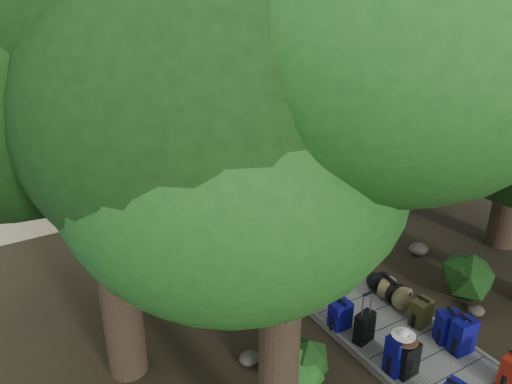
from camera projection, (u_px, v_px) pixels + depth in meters
ground at (310, 271)px, 11.69m from camera, size 120.00×120.00×0.00m
sand_beach at (115, 117)px, 24.31m from camera, size 40.00×22.00×0.02m
boardwalk at (286, 251)px, 12.45m from camera, size 2.00×12.00×0.12m
backpack_left_b at (407, 357)px, 8.40m from camera, size 0.40×0.29×0.70m
backpack_left_c at (399, 352)px, 8.46m from camera, size 0.45×0.33×0.79m
backpack_left_d at (340, 314)px, 9.54m from camera, size 0.40×0.29×0.61m
backpack_right_a at (512, 371)px, 8.11m from camera, size 0.42×0.32×0.70m
backpack_right_b at (463, 334)px, 8.90m from camera, size 0.43×0.31×0.74m
backpack_right_c at (448, 326)px, 9.16m from camera, size 0.48×0.41×0.69m
backpack_right_d at (421, 311)px, 9.62m from camera, size 0.44×0.34×0.61m
duffel_right_khaki at (395, 292)px, 10.36m from camera, size 0.58×0.70×0.40m
duffel_right_black at (388, 287)px, 10.53m from camera, size 0.55×0.72×0.41m
suitcase_on_boardwalk at (364, 327)px, 9.18m from camera, size 0.43×0.30×0.60m
lone_suitcase_on_sand at (186, 160)px, 17.76m from camera, size 0.43×0.33×0.59m
hat_brown at (406, 337)px, 8.24m from camera, size 0.43×0.43×0.13m
hat_white at (404, 332)px, 8.21m from camera, size 0.40×0.40×0.13m
kayak at (75, 163)px, 17.80m from camera, size 1.65×3.62×0.35m
sun_lounger at (223, 136)px, 20.48m from camera, size 0.65×1.72×0.54m
tree_right_c at (410, 32)px, 12.56m from camera, size 5.85×5.85×10.13m
tree_right_d at (370, 30)px, 15.48m from camera, size 5.26×5.26×9.64m
tree_right_e at (294, 49)px, 17.21m from camera, size 4.47×4.47×8.04m
tree_right_f at (304, 29)px, 20.01m from camera, size 4.90×4.90×8.74m
tree_left_a at (282, 231)px, 5.59m from camera, size 4.49×4.49×7.48m
tree_left_b at (95, 106)px, 6.91m from camera, size 5.23×5.23×9.42m
tree_left_c at (104, 106)px, 10.28m from camera, size 4.49×4.49×7.81m
tree_back_a at (85, 10)px, 20.87m from camera, size 5.83×5.83×10.09m
tree_back_b at (145, 21)px, 23.01m from camera, size 4.97×4.97×8.87m
tree_back_c at (207, 26)px, 24.25m from camera, size 4.56×4.56×8.21m
palm_right_a at (294, 61)px, 16.23m from camera, size 4.45×4.45×7.59m
palm_right_b at (264, 24)px, 20.98m from camera, size 4.65×4.65×8.98m
palm_right_c at (190, 38)px, 21.09m from camera, size 4.94×4.94×7.86m
palm_left_a at (35, 86)px, 13.54m from camera, size 4.53×4.53×7.21m
rock_left_b at (250, 358)px, 8.89m from camera, size 0.39×0.35×0.21m
rock_left_c at (237, 263)px, 11.75m from camera, size 0.53×0.47×0.29m
rock_left_d at (185, 239)px, 12.98m from camera, size 0.26×0.24×0.15m
rock_right_a at (476, 311)px, 10.17m from camera, size 0.35×0.31×0.19m
rock_right_b at (419, 249)px, 12.38m from camera, size 0.50×0.45×0.28m
rock_right_c at (331, 217)px, 14.08m from camera, size 0.35×0.31×0.19m
shrub_left_a at (297, 363)px, 8.31m from camera, size 1.00×1.00×0.90m
shrub_left_b at (205, 269)px, 11.00m from camera, size 0.96×0.96×0.86m
shrub_left_c at (125, 208)px, 13.74m from camera, size 1.06×1.06×0.95m
shrub_right_a at (467, 274)px, 10.70m from camera, size 1.10×1.10×0.99m
shrub_right_b at (356, 197)px, 14.27m from camera, size 1.20×1.20×1.08m
shrub_right_c at (255, 167)px, 16.87m from camera, size 0.92×0.92×0.83m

